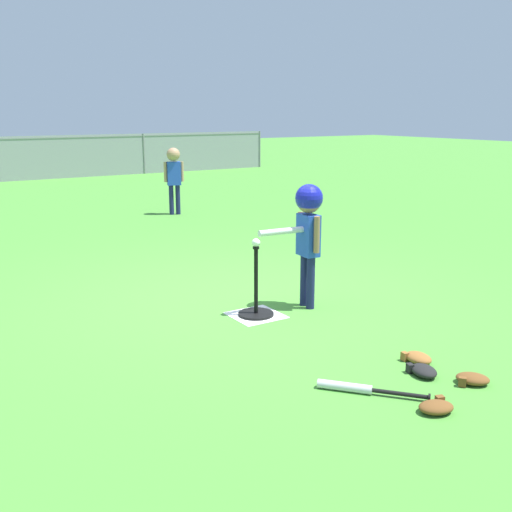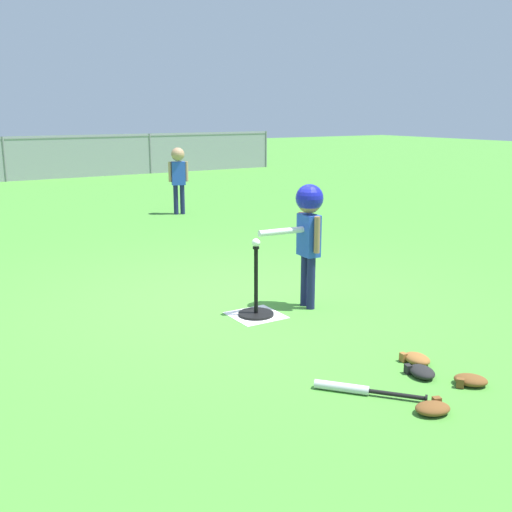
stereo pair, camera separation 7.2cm
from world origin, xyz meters
The scene contains 12 objects.
ground_plane centered at (0.00, 0.00, 0.00)m, with size 60.00×60.00×0.00m, color #478C33.
home_plate centered at (-0.08, -0.48, 0.00)m, with size 0.44×0.44×0.01m, color white.
batting_tee centered at (-0.08, -0.48, 0.10)m, with size 0.32×0.32×0.63m.
baseball_on_tee centered at (-0.08, -0.48, 0.67)m, with size 0.07×0.07×0.07m, color white.
batter_child centered at (0.45, -0.52, 0.82)m, with size 0.64×0.33×1.15m.
fielder_deep_left centered at (1.66, 4.93, 0.75)m, with size 0.33×0.23×1.17m.
spare_bat_silver centered at (-0.36, -2.13, 0.03)m, with size 0.51×0.59×0.06m.
glove_by_plate centered at (0.21, -2.18, 0.04)m, with size 0.22×0.26×0.07m.
glove_near_bats centered at (0.35, -2.00, 0.04)m, with size 0.18×0.24×0.07m.
glove_tossed_aside centered at (-0.13, -2.60, 0.04)m, with size 0.26×0.22×0.07m.
glove_outfield_drop centered at (0.39, -2.45, 0.04)m, with size 0.26×0.27×0.07m.
outfield_fence centered at (0.00, 11.97, 0.62)m, with size 16.06×0.06×1.15m.
Camera 2 is at (-2.82, -4.91, 1.79)m, focal length 42.83 mm.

